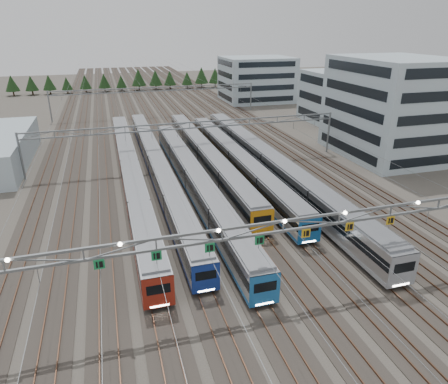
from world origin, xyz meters
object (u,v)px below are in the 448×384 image
object	(u,v)px
train_e	(237,160)
gantry_far	(156,93)
depot_bldg_mid	(336,97)
train_c	(194,180)
gantry_near	(283,229)
gantry_mid	(190,130)
train_a	(130,170)
depot_bldg_south	(393,108)
train_b	(157,165)
depot_bldg_north	(257,79)
train_f	(269,164)
train_d	(206,156)

from	to	relation	value
train_e	gantry_far	size ratio (longest dim) A/B	0.95
gantry_far	depot_bldg_mid	size ratio (longest dim) A/B	3.52
train_c	gantry_near	size ratio (longest dim) A/B	1.01
train_e	gantry_mid	size ratio (longest dim) A/B	0.95
gantry_near	gantry_far	xyz separation A→B (m)	(0.05, 85.12, -0.70)
train_c	train_a	bearing A→B (deg)	140.56
gantry_mid	gantry_near	bearing A→B (deg)	-90.07
depot_bldg_south	gantry_near	bearing A→B (deg)	-137.34
train_b	train_c	world-z (taller)	train_c
train_b	depot_bldg_north	xyz separation A→B (m)	(41.93, 63.78, 5.03)
gantry_far	depot_bldg_north	distance (m)	38.03
train_a	train_e	bearing A→B (deg)	-1.12
train_f	depot_bldg_south	distance (m)	28.58
train_f	gantry_near	distance (m)	32.38
train_c	train_f	size ratio (longest dim) A/B	0.87
gantry_far	train_d	bearing A→B (deg)	-87.28
train_e	train_d	bearing A→B (deg)	138.84
train_e	train_c	bearing A→B (deg)	-141.91
train_a	gantry_mid	bearing A→B (deg)	27.89
depot_bldg_mid	train_c	bearing A→B (deg)	-140.85
depot_bldg_mid	depot_bldg_south	bearing A→B (deg)	-100.70
depot_bldg_south	train_b	bearing A→B (deg)	179.63
train_f	train_c	bearing A→B (deg)	-166.64
train_a	train_e	world-z (taller)	train_e
gantry_near	train_b	bearing A→B (deg)	100.62
depot_bldg_south	depot_bldg_mid	world-z (taller)	depot_bldg_south
depot_bldg_north	train_a	bearing A→B (deg)	-125.39
train_d	gantry_mid	size ratio (longest dim) A/B	0.98
train_b	gantry_near	world-z (taller)	gantry_near
gantry_near	depot_bldg_north	distance (m)	105.58
train_b	gantry_far	distance (m)	50.01
depot_bldg_south	train_c	bearing A→B (deg)	-167.93
gantry_near	depot_bldg_south	xyz separation A→B (m)	(38.48, 35.46, 2.09)
gantry_mid	train_e	bearing A→B (deg)	-43.04
train_b	depot_bldg_south	xyz separation A→B (m)	(45.19, -0.29, 7.15)
train_d	depot_bldg_north	size ratio (longest dim) A/B	2.50
train_e	gantry_far	bearing A→B (deg)	97.50
train_b	train_f	xyz separation A→B (m)	(18.00, -5.79, 0.27)
train_d	train_e	world-z (taller)	train_d
train_a	depot_bldg_north	xyz separation A→B (m)	(46.43, 65.36, 4.95)
train_b	train_d	distance (m)	9.22
gantry_near	depot_bldg_south	size ratio (longest dim) A/B	2.56
train_f	train_a	bearing A→B (deg)	169.43
gantry_near	depot_bldg_north	bearing A→B (deg)	70.51
gantry_far	train_a	bearing A→B (deg)	-102.45
train_e	depot_bldg_south	size ratio (longest dim) A/B	2.44
train_b	train_e	distance (m)	13.64
train_e	depot_bldg_mid	xyz separation A→B (m)	(37.14, 30.52, 4.29)
train_b	depot_bldg_north	distance (m)	76.49
train_c	gantry_mid	bearing A→B (deg)	80.44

